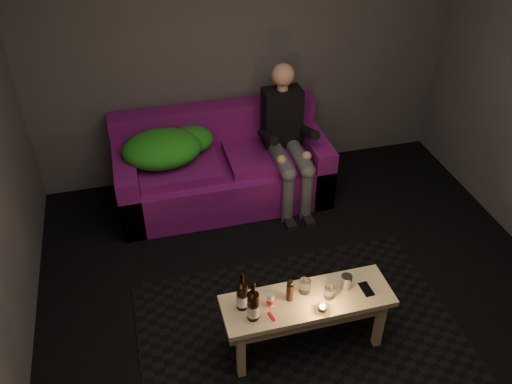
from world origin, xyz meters
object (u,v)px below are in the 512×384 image
sofa (221,169)px  steel_cup (346,282)px  beer_bottle_b (253,305)px  coffee_table (307,307)px  beer_bottle_a (242,295)px  person (286,136)px

sofa → steel_cup: sofa is taller
beer_bottle_b → steel_cup: size_ratio=3.03×
sofa → steel_cup: 1.92m
sofa → coffee_table: 1.89m
sofa → beer_bottle_a: sofa is taller
person → coffee_table: person is taller
coffee_table → steel_cup: bearing=6.9°
steel_cup → beer_bottle_b: bearing=-171.6°
sofa → person: 0.70m
steel_cup → beer_bottle_a: bearing=179.6°
sofa → steel_cup: bearing=-75.5°
beer_bottle_a → steel_cup: beer_bottle_a is taller
coffee_table → beer_bottle_a: size_ratio=3.76×
person → beer_bottle_a: bearing=-115.7°
beer_bottle_b → coffee_table: bearing=9.4°
person → beer_bottle_a: (-0.81, -1.68, -0.09)m
sofa → person: person is taller
sofa → person: size_ratio=1.50×
beer_bottle_a → beer_bottle_b: beer_bottle_b is taller
beer_bottle_a → steel_cup: 0.71m
person → steel_cup: bearing=-93.4°
beer_bottle_b → sofa: bearing=84.4°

